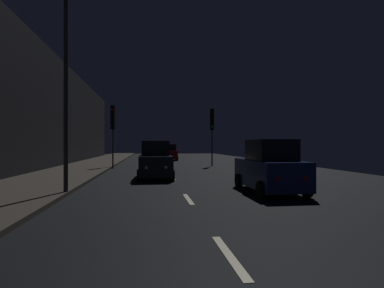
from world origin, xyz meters
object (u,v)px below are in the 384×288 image
Objects in this scene: traffic_light_far_right at (212,124)px; car_distant_taillights at (170,153)px; car_approaching_headlights at (155,161)px; traffic_light_far_left at (113,123)px; car_parked_right_near at (270,168)px; streetlamp_overhead at (78,57)px.

traffic_light_far_right reaches higher than car_distant_taillights.
traffic_light_far_right reaches higher than car_approaching_headlights.
traffic_light_far_left reaches higher than car_parked_right_near.
car_approaching_headlights is (3.00, 5.72, -4.23)m from streetlamp_overhead.
car_parked_right_near is (4.42, -5.92, -0.00)m from car_approaching_headlights.
traffic_light_far_left is 9.12m from car_approaching_headlights.
traffic_light_far_right is at bearing -164.82° from car_distant_taillights.
car_parked_right_near is (7.65, -14.01, -2.72)m from traffic_light_far_left.
car_distant_taillights is (2.19, 20.97, -0.07)m from car_approaching_headlights.
car_distant_taillights is at bearing 167.78° from traffic_light_far_left.
car_distant_taillights is (5.19, 26.68, -4.29)m from streetlamp_overhead.
traffic_light_far_right is at bearing 151.98° from car_approaching_headlights.
streetlamp_overhead is (0.23, -13.81, 1.52)m from traffic_light_far_left.
car_approaching_headlights is 1.07× the size of car_distant_taillights.
traffic_light_far_right is at bearing 112.10° from traffic_light_far_left.
car_approaching_headlights is 21.08m from car_distant_taillights.
streetlamp_overhead reaches higher than traffic_light_far_right.
car_parked_right_near is at bearing -175.26° from car_distant_taillights.
traffic_light_far_left is 1.29× the size of car_distant_taillights.
traffic_light_far_left is at bearing 28.63° from car_parked_right_near.
streetlamp_overhead is at bearing -27.69° from traffic_light_far_right.
traffic_light_far_right is 11.45m from car_approaching_headlights.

